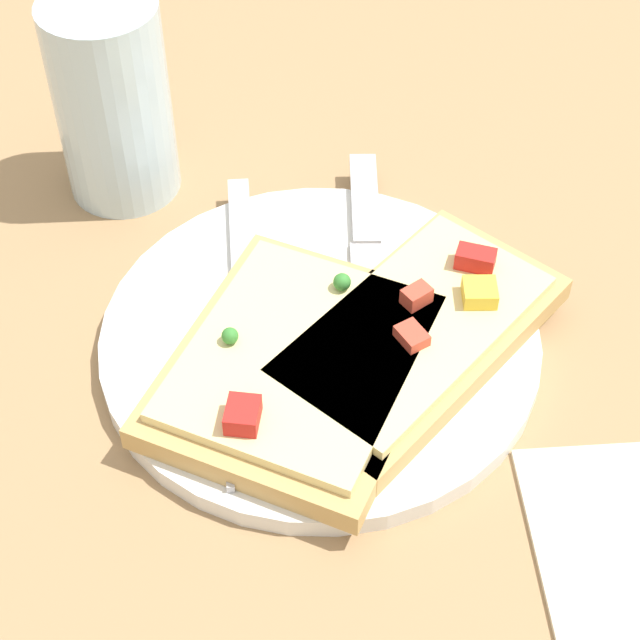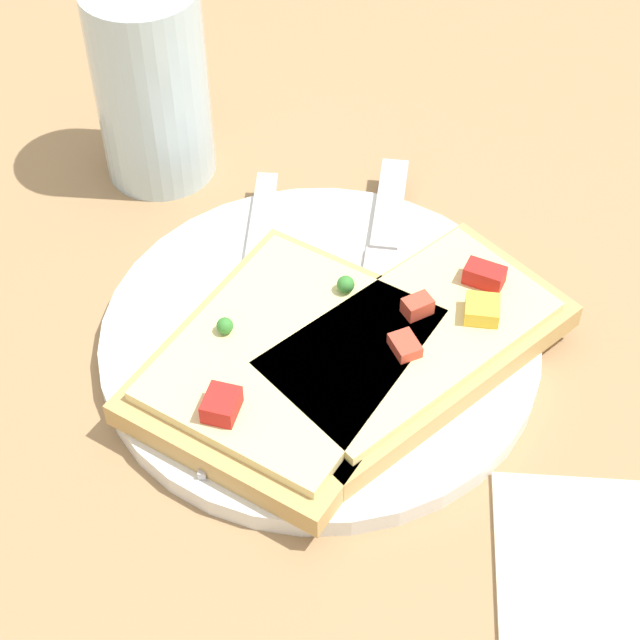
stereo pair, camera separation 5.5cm
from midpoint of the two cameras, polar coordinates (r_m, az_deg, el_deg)
The scene contains 9 objects.
ground_plane at distance 0.58m, azimuth -2.72°, elevation -1.60°, with size 4.00×4.00×0.00m, color #9E7A51.
plate at distance 0.58m, azimuth -2.74°, elevation -1.21°, with size 0.24×0.24×0.01m.
fork at distance 0.57m, azimuth -6.74°, elevation -0.87°, with size 0.22×0.03×0.01m.
knife at distance 0.61m, azimuth -0.03°, elevation 3.34°, with size 0.21×0.03×0.01m.
pizza_slice_main at distance 0.55m, azimuth -3.95°, elevation -2.63°, with size 0.19×0.18×0.03m.
pizza_slice_corner at distance 0.56m, azimuth 2.23°, elevation -0.92°, with size 0.18×0.18×0.03m.
crumb_scatter at distance 0.59m, azimuth -1.29°, elevation 1.90°, with size 0.08×0.10×0.01m.
drinking_glass at distance 0.66m, azimuth -13.45°, elevation 11.21°, with size 0.07×0.07×0.13m.
napkin at distance 0.51m, azimuth 13.66°, elevation -13.37°, with size 0.15×0.09×0.01m.
Camera 1 is at (-0.38, 0.03, 0.44)m, focal length 60.00 mm.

